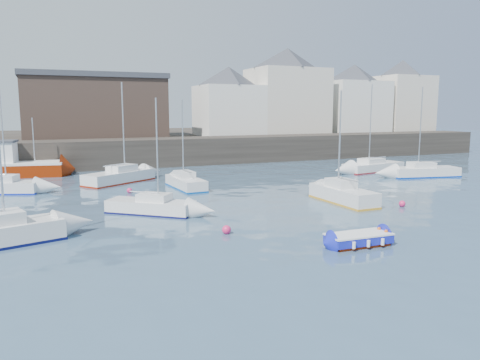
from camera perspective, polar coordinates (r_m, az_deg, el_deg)
name	(u,v)px	position (r m, az deg, el deg)	size (l,w,h in m)	color
water	(346,250)	(21.49, 12.83, -8.37)	(220.00, 220.00, 0.00)	#2D4760
quay_wall	(159,152)	(53.19, -9.81, 3.40)	(90.00, 5.00, 3.00)	#28231E
land_strip	(130,143)	(70.79, -13.21, 4.47)	(90.00, 32.00, 2.80)	#28231E
bldg_east_a	(287,91)	(66.89, 5.75, 10.78)	(13.36, 13.36, 11.80)	beige
bldg_east_b	(354,98)	(72.40, 13.69, 9.67)	(11.88, 11.88, 9.95)	white
bldg_east_c	(401,95)	(78.12, 19.08, 9.71)	(11.14, 11.14, 10.95)	beige
bldg_east_d	(229,101)	(62.54, -1.39, 9.65)	(11.14, 11.14, 8.95)	white
warehouse	(94,106)	(59.88, -17.40, 8.60)	(16.40, 10.40, 7.60)	#3D2D26
blue_dinghy	(359,239)	(22.26, 14.26, -6.96)	(3.08, 1.68, 0.58)	maroon
fishing_boat	(14,165)	(48.44, -25.81, 1.64)	(8.65, 4.56, 5.45)	maroon
sailboat_b	(151,206)	(28.59, -10.79, -3.15)	(5.19, 4.74, 6.87)	silver
sailboat_c	(343,194)	(32.13, 12.41, -1.69)	(1.87, 5.66, 7.43)	silver
sailboat_d	(424,171)	(46.76, 21.49, 0.99)	(6.73, 3.32, 8.22)	silver
sailboat_f	(186,182)	(37.34, -6.65, -0.26)	(2.01, 5.43, 6.94)	silver
sailboat_g	(373,167)	(49.08, 15.92, 1.58)	(7.09, 3.25, 8.64)	silver
sailboat_h	(120,176)	(41.17, -14.46, 0.44)	(6.63, 5.44, 8.47)	silver
buoy_near	(227,234)	(23.69, -1.65, -6.56)	(0.46, 0.46, 0.46)	#E62565
buoy_mid	(402,207)	(31.90, 19.14, -3.09)	(0.42, 0.42, 0.42)	#E62565
buoy_far	(130,193)	(36.05, -13.32, -1.54)	(0.40, 0.40, 0.40)	#E62565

